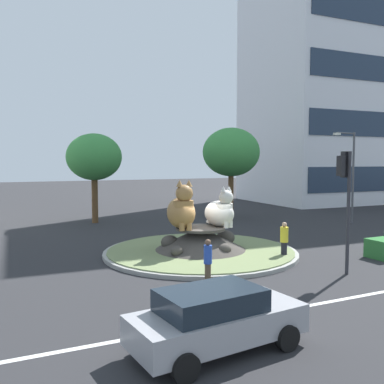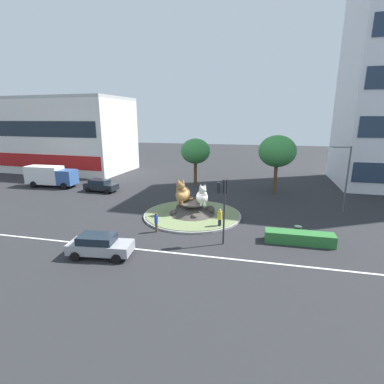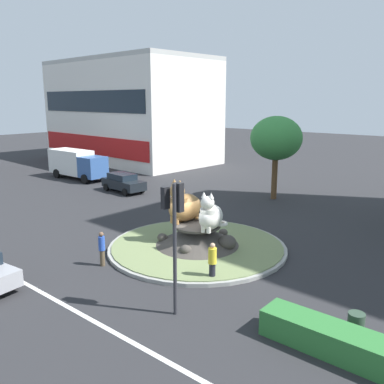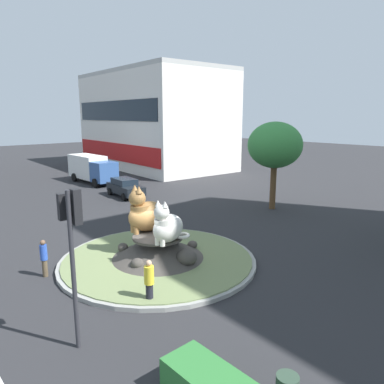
{
  "view_description": "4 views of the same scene",
  "coord_description": "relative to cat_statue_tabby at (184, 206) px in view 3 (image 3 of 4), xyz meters",
  "views": [
    {
      "loc": [
        -9.09,
        -18.45,
        4.61
      ],
      "look_at": [
        -0.17,
        0.62,
        3.04
      ],
      "focal_mm": 39.38,
      "sensor_mm": 36.0,
      "label": 1
    },
    {
      "loc": [
        5.9,
        -26.11,
        9.32
      ],
      "look_at": [
        -0.1,
        0.26,
        2.34
      ],
      "focal_mm": 26.82,
      "sensor_mm": 36.0,
      "label": 2
    },
    {
      "loc": [
        13.19,
        -16.18,
        7.85
      ],
      "look_at": [
        -1.58,
        1.44,
        2.65
      ],
      "focal_mm": 38.33,
      "sensor_mm": 36.0,
      "label": 3
    },
    {
      "loc": [
        13.55,
        -9.96,
        7.05
      ],
      "look_at": [
        -0.3,
        2.51,
        3.1
      ],
      "focal_mm": 33.91,
      "sensor_mm": 36.0,
      "label": 4
    }
  ],
  "objects": [
    {
      "name": "ground_plane",
      "position": [
        0.99,
        -0.03,
        -2.21
      ],
      "size": [
        160.0,
        160.0,
        0.0
      ],
      "primitive_type": "plane",
      "color": "#28282B"
    },
    {
      "name": "clipped_hedge_strip",
      "position": [
        10.39,
        -4.49,
        -1.76
      ],
      "size": [
        5.1,
        1.2,
        0.9
      ],
      "primitive_type": "cube",
      "color": "#2D7033",
      "rests_on": "ground"
    },
    {
      "name": "cat_statue_white",
      "position": [
        2.01,
        -0.24,
        -0.13
      ],
      "size": [
        1.56,
        2.29,
        2.04
      ],
      "rotation": [
        0.0,
        0.0,
        -1.3
      ],
      "color": "silver",
      "rests_on": "roundabout_island"
    },
    {
      "name": "litter_bin",
      "position": [
        10.43,
        -3.18,
        -1.76
      ],
      "size": [
        0.56,
        0.56,
        0.9
      ],
      "color": "#2D4233",
      "rests_on": "ground"
    },
    {
      "name": "roundabout_island",
      "position": [
        1.0,
        -0.02,
        -1.73
      ],
      "size": [
        9.54,
        9.54,
        1.34
      ],
      "color": "gray",
      "rests_on": "ground"
    },
    {
      "name": "parked_car_right",
      "position": [
        -12.78,
        6.66,
        -1.37
      ],
      "size": [
        4.48,
        2.33,
        1.6
      ],
      "rotation": [
        0.0,
        0.0,
        -0.1
      ],
      "color": "black",
      "rests_on": "ground"
    },
    {
      "name": "lane_centreline",
      "position": [
        0.99,
        -8.2,
        -2.21
      ],
      "size": [
        112.0,
        0.2,
        0.01
      ],
      "primitive_type": "cube",
      "color": "silver",
      "rests_on": "ground"
    },
    {
      "name": "pedestrian_blue_shirt",
      "position": [
        -1.04,
        -4.78,
        -1.29
      ],
      "size": [
        0.31,
        0.31,
        1.71
      ],
      "rotation": [
        0.0,
        0.0,
        6.21
      ],
      "color": "brown",
      "rests_on": "ground"
    },
    {
      "name": "pedestrian_yellow_shirt",
      "position": [
        4.04,
        -2.71,
        -1.28
      ],
      "size": [
        0.38,
        0.38,
        1.76
      ],
      "rotation": [
        0.0,
        0.0,
        5.9
      ],
      "color": "black",
      "rests_on": "ground"
    },
    {
      "name": "traffic_light_mast",
      "position": [
        4.66,
        -5.81,
        1.44
      ],
      "size": [
        0.73,
        0.52,
        4.98
      ],
      "rotation": [
        0.0,
        0.0,
        1.53
      ],
      "color": "#2D2D33",
      "rests_on": "ground"
    },
    {
      "name": "cat_statue_tabby",
      "position": [
        0.0,
        0.0,
        0.0
      ],
      "size": [
        1.67,
        2.35,
        2.39
      ],
      "rotation": [
        0.0,
        0.0,
        -1.7
      ],
      "color": "#9E703D",
      "rests_on": "roundabout_island"
    },
    {
      "name": "broadleaf_tree_behind_island",
      "position": [
        -1.46,
        12.74,
        2.64
      ],
      "size": [
        4.05,
        4.05,
        6.62
      ],
      "color": "brown",
      "rests_on": "ground"
    },
    {
      "name": "delivery_box_truck",
      "position": [
        -20.96,
        7.63,
        -0.64
      ],
      "size": [
        7.1,
        2.54,
        2.87
      ],
      "rotation": [
        0.0,
        0.0,
        0.01
      ],
      "color": "#335693",
      "rests_on": "ground"
    },
    {
      "name": "shophouse_block",
      "position": [
        -26.75,
        20.07,
        4.19
      ],
      "size": [
        22.8,
        13.31,
        12.81
      ],
      "rotation": [
        0.0,
        0.0,
        -0.06
      ],
      "color": "silver",
      "rests_on": "ground"
    }
  ]
}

